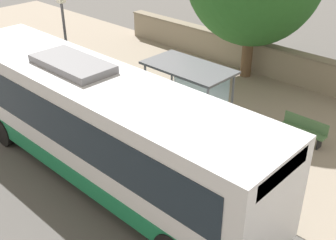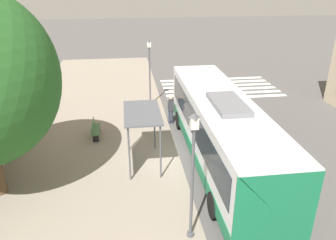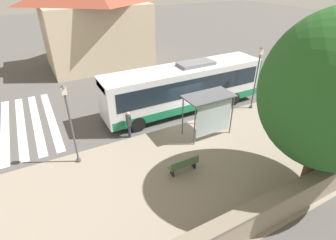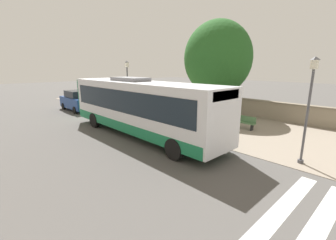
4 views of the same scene
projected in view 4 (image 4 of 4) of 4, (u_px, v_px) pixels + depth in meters
name	position (u px, v px, depth m)	size (l,w,h in m)	color
ground_plane	(168.00, 132.00, 14.54)	(120.00, 120.00, 0.00)	#514F4C
sidewalk_plaza	(210.00, 121.00, 17.55)	(9.00, 44.00, 0.02)	gray
stone_wall	(237.00, 106.00, 20.10)	(0.60, 20.00, 1.44)	gray
bus	(139.00, 106.00, 13.47)	(2.65, 11.86, 3.48)	silver
bus_shelter	(186.00, 96.00, 15.49)	(1.64, 3.01, 2.65)	#515459
pedestrian	(224.00, 129.00, 11.24)	(0.34, 0.23, 1.76)	#2D3347
bench	(244.00, 122.00, 15.19)	(0.40, 1.62, 0.88)	#4C7247
street_lamp_near	(309.00, 103.00, 9.17)	(0.28, 0.28, 4.49)	#4C4C51
street_lamp_far	(128.00, 85.00, 17.97)	(0.28, 0.28, 4.59)	#4C4C51
shade_tree	(218.00, 58.00, 19.88)	(5.94, 5.94, 8.13)	brown
parked_car_behind_bus	(77.00, 101.00, 21.64)	(1.93, 4.45, 1.90)	navy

